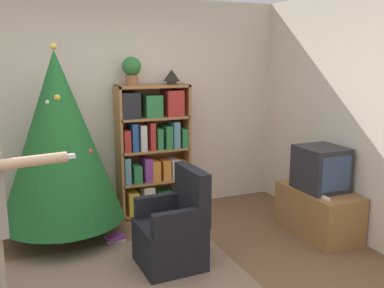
# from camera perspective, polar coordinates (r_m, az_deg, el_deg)

# --- Properties ---
(wall_back) EXTENTS (8.00, 0.10, 2.60)m
(wall_back) POSITION_cam_1_polar(r_m,az_deg,el_deg) (5.24, -11.20, 4.58)
(wall_back) COLOR beige
(wall_back) RESTS_ON ground_plane
(bookshelf) EXTENTS (0.87, 0.32, 1.59)m
(bookshelf) POSITION_cam_1_polar(r_m,az_deg,el_deg) (5.22, -5.18, -0.91)
(bookshelf) COLOR #A8703D
(bookshelf) RESTS_ON ground_plane
(tv_stand) EXTENTS (0.51, 0.93, 0.51)m
(tv_stand) POSITION_cam_1_polar(r_m,az_deg,el_deg) (4.94, 16.44, -8.63)
(tv_stand) COLOR #996638
(tv_stand) RESTS_ON ground_plane
(television) EXTENTS (0.45, 0.49, 0.47)m
(television) POSITION_cam_1_polar(r_m,az_deg,el_deg) (4.79, 16.79, -3.13)
(television) COLOR #28282D
(television) RESTS_ON tv_stand
(game_remote) EXTENTS (0.04, 0.12, 0.02)m
(game_remote) POSITION_cam_1_polar(r_m,az_deg,el_deg) (4.56, 17.34, -6.87)
(game_remote) COLOR white
(game_remote) RESTS_ON tv_stand
(christmas_tree) EXTENTS (1.28, 1.28, 2.06)m
(christmas_tree) POSITION_cam_1_polar(r_m,az_deg,el_deg) (4.60, -17.29, 0.80)
(christmas_tree) COLOR #4C3323
(christmas_tree) RESTS_ON ground_plane
(armchair) EXTENTS (0.59, 0.58, 0.92)m
(armchair) POSITION_cam_1_polar(r_m,az_deg,el_deg) (4.06, -2.45, -11.67)
(armchair) COLOR black
(armchair) RESTS_ON ground_plane
(potted_plant) EXTENTS (0.22, 0.22, 0.33)m
(potted_plant) POSITION_cam_1_polar(r_m,az_deg,el_deg) (5.04, -8.05, 9.88)
(potted_plant) COLOR #935B38
(potted_plant) RESTS_ON bookshelf
(table_lamp) EXTENTS (0.20, 0.20, 0.18)m
(table_lamp) POSITION_cam_1_polar(r_m,az_deg,el_deg) (5.19, -2.74, 9.06)
(table_lamp) COLOR #473828
(table_lamp) RESTS_ON bookshelf
(book_pile_near_tree) EXTENTS (0.22, 0.18, 0.07)m
(book_pile_near_tree) POSITION_cam_1_polar(r_m,az_deg,el_deg) (4.70, -10.13, -12.26)
(book_pile_near_tree) COLOR beige
(book_pile_near_tree) RESTS_ON ground_plane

